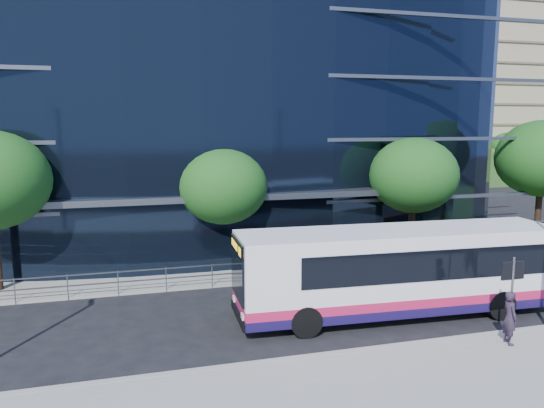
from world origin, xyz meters
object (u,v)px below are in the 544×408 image
object	(u,v)px
tree_dist_f	(508,147)
pedestrian	(510,318)
tree_far_c	(413,175)
tree_dist_e	(404,146)
tree_far_d	(542,159)
tree_far_b	(223,187)
city_bus	(401,270)
street_sign	(512,281)

from	to	relation	value
tree_dist_f	pedestrian	xyz separation A→B (m)	(-35.75, -43.88, -3.18)
tree_far_c	tree_dist_e	xyz separation A→B (m)	(17.00, 31.00, 0.00)
tree_far_d	pedestrian	distance (m)	17.21
tree_far_c	tree_far_d	size ratio (longest dim) A/B	0.87
tree_far_b	tree_far_d	size ratio (longest dim) A/B	0.81
tree_far_b	pedestrian	bearing A→B (deg)	-57.48
tree_dist_e	tree_dist_f	size ratio (longest dim) A/B	1.08
tree_far_c	tree_far_b	bearing A→B (deg)	177.14
city_bus	pedestrian	distance (m)	4.18
tree_dist_f	tree_far_b	bearing A→B (deg)	-142.92
street_sign	tree_far_c	xyz separation A→B (m)	(2.50, 10.59, 2.39)
tree_dist_f	city_bus	bearing A→B (deg)	-133.10
tree_far_d	city_bus	xyz separation A→B (m)	(-13.64, -8.22, -3.42)
tree_far_b	tree_far_c	size ratio (longest dim) A/B	0.93
tree_far_b	tree_dist_e	xyz separation A→B (m)	(27.00, 30.50, 0.33)
street_sign	tree_far_c	distance (m)	11.14
tree_far_b	tree_dist_e	distance (m)	40.74
tree_far_d	tree_dist_f	xyz separation A→B (m)	(24.00, 32.00, -0.98)
street_sign	tree_far_c	bearing A→B (deg)	76.71
tree_far_c	tree_far_d	distance (m)	9.08
street_sign	city_bus	world-z (taller)	city_bus
tree_far_b	city_bus	bearing A→B (deg)	-55.24
tree_dist_f	pedestrian	size ratio (longest dim) A/B	3.43
tree_far_c	pedestrian	distance (m)	11.75
tree_far_d	city_bus	size ratio (longest dim) A/B	0.60
tree_dist_f	pedestrian	distance (m)	56.68
street_sign	tree_dist_e	size ratio (longest dim) A/B	0.43
tree_far_c	tree_dist_e	world-z (taller)	same
tree_far_c	city_bus	size ratio (longest dim) A/B	0.52
tree_dist_e	city_bus	world-z (taller)	tree_dist_e
tree_dist_f	city_bus	world-z (taller)	tree_dist_f
tree_far_b	tree_dist_f	world-z (taller)	same
pedestrian	city_bus	bearing A→B (deg)	36.31
tree_far_b	tree_dist_f	xyz separation A→B (m)	(43.00, 32.50, 0.00)
city_bus	tree_far_c	bearing A→B (deg)	60.11
tree_dist_f	street_sign	bearing A→B (deg)	-129.16
tree_far_d	tree_dist_e	distance (m)	31.06
tree_far_c	city_bus	world-z (taller)	tree_far_c
city_bus	pedestrian	world-z (taller)	city_bus
tree_far_c	tree_dist_f	size ratio (longest dim) A/B	1.08
tree_far_b	tree_dist_f	size ratio (longest dim) A/B	1.00
street_sign	tree_far_d	size ratio (longest dim) A/B	0.38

